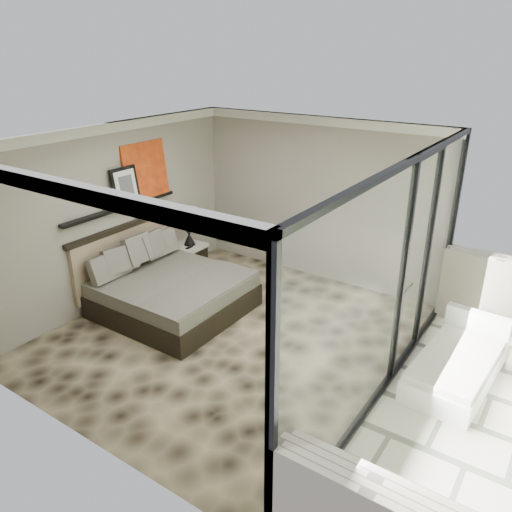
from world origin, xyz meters
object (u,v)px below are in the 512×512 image
Objects in this scene: bed at (168,289)px; table_lamp at (188,222)px; lounger at (457,365)px; nightstand at (189,257)px.

bed is 1.57m from table_lamp.
nightstand is at bearing 176.96° from lounger.
lounger is (4.86, -0.61, -0.75)m from table_lamp.
bed reaches higher than lounger.
table_lamp is (0.02, 0.02, 0.68)m from nightstand.
lounger is at bearing -7.44° from nightstand.
nightstand is 0.32× the size of lounger.
nightstand is at bearing 118.78° from bed.
nightstand is at bearing -133.53° from table_lamp.
table_lamp is at bearing 176.65° from lounger.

